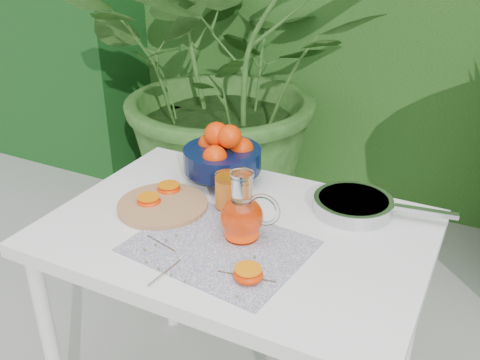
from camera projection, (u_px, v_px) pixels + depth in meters
The scene contains 10 objects.
potted_plant_left at pixel (233, 71), 2.62m from camera, with size 1.61×1.61×1.61m, color #25501B.
white_table at pixel (237, 252), 1.47m from camera, with size 1.00×0.70×0.75m.
placemat at pixel (219, 246), 1.34m from camera, with size 0.42×0.33×0.00m, color #0B0F41.
cutting_board at pixel (163, 205), 1.52m from camera, with size 0.26×0.26×0.02m, color #AD7C4E.
fruit_bowl at pixel (223, 154), 1.64m from camera, with size 0.27×0.27×0.19m.
juice_pitcher at pixel (243, 215), 1.35m from camera, with size 0.16×0.12×0.18m.
juice_tumbler at pixel (228, 191), 1.50m from camera, with size 0.08×0.08×0.10m.
saute_pan at pixel (354, 204), 1.49m from camera, with size 0.40×0.25×0.04m.
orange_halves at pixel (184, 217), 1.44m from camera, with size 0.49×0.35×0.03m.
thyme_sprigs at pixel (192, 263), 1.27m from camera, with size 0.38×0.21×0.01m.
Camera 1 is at (0.44, -1.13, 1.50)m, focal length 40.00 mm.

